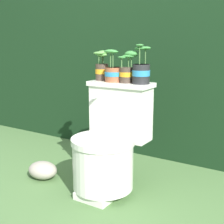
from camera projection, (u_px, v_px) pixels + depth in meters
name	position (u px, v px, depth m)	size (l,w,h in m)	color
ground_plane	(110.00, 198.00, 1.97)	(12.00, 12.00, 0.00)	#4C703D
hedge_backdrop	(180.00, 63.00, 2.75)	(4.39, 0.67, 1.58)	black
toilet	(109.00, 146.00, 2.03)	(0.43, 0.51, 0.71)	silver
potted_plant_left	(102.00, 68.00, 2.14)	(0.09, 0.11, 0.20)	#47382D
potted_plant_midleft	(113.00, 72.00, 2.05)	(0.12, 0.12, 0.21)	#9E5638
potted_plant_middle	(127.00, 69.00, 2.00)	(0.12, 0.10, 0.20)	#47382D
potted_plant_midright	(141.00, 71.00, 1.95)	(0.11, 0.12, 0.25)	#262628
garden_stone	(43.00, 170.00, 2.25)	(0.22, 0.18, 0.12)	#9E9384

